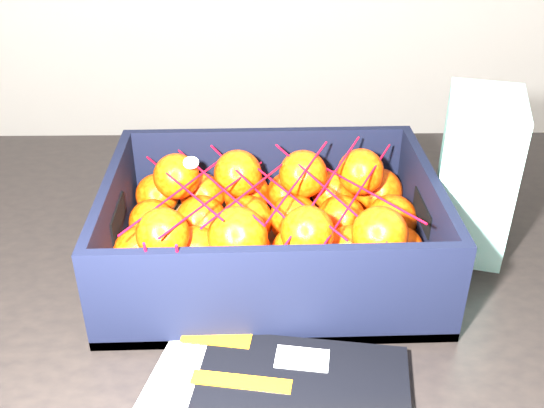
{
  "coord_description": "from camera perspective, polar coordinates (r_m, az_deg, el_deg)",
  "views": [
    {
      "loc": [
        -0.01,
        -0.42,
        1.24
      ],
      "look_at": [
        0.01,
        0.21,
        0.86
      ],
      "focal_mm": 41.25,
      "sensor_mm": 36.0,
      "label": 1
    }
  ],
  "objects": [
    {
      "name": "table",
      "position": [
        0.89,
        -3.4,
        -10.35
      ],
      "size": [
        1.22,
        0.82,
        0.75
      ],
      "color": "black",
      "rests_on": "ground"
    },
    {
      "name": "produce_crate",
      "position": [
        0.8,
        -0.08,
        -3.24
      ],
      "size": [
        0.4,
        0.3,
        0.13
      ],
      "color": "olive",
      "rests_on": "table"
    },
    {
      "name": "clementine_heap",
      "position": [
        0.78,
        -0.05,
        -2.35
      ],
      "size": [
        0.39,
        0.28,
        0.12
      ],
      "color": "#E23904",
      "rests_on": "produce_crate"
    },
    {
      "name": "mesh_net",
      "position": [
        0.75,
        -0.74,
        0.92
      ],
      "size": [
        0.33,
        0.27,
        0.09
      ],
      "color": "red",
      "rests_on": "clementine_heap"
    },
    {
      "name": "retail_carton",
      "position": [
        0.86,
        18.06,
        2.66
      ],
      "size": [
        0.13,
        0.16,
        0.21
      ],
      "primitive_type": "cube",
      "rotation": [
        0.0,
        0.0,
        -0.3
      ],
      "color": "white",
      "rests_on": "table"
    }
  ]
}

